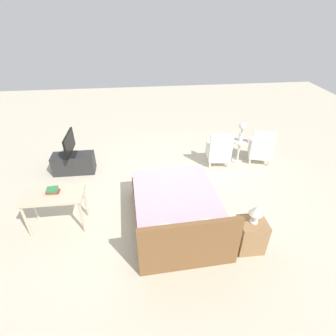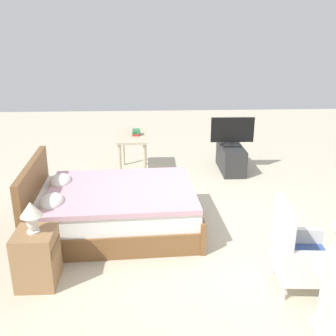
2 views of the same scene
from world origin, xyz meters
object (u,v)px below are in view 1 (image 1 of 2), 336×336
at_px(flower_vase, 242,130).
at_px(book_stack, 53,190).
at_px(armchair_by_window_right, 219,151).
at_px(nightstand, 250,235).
at_px(table_lamp, 256,212).
at_px(bed, 177,212).
at_px(vanity_desk, 54,200).
at_px(tv_stand, 74,163).
at_px(armchair_by_window_left, 261,149).
at_px(side_table, 239,148).
at_px(tv_flatscreen, 69,144).

relative_size(flower_vase, book_stack, 2.15).
bearing_deg(armchair_by_window_right, nightstand, 85.77).
xyz_separation_m(table_lamp, book_stack, (3.27, -0.94, -0.03)).
bearing_deg(bed, book_stack, -7.16).
bearing_deg(vanity_desk, armchair_by_window_right, -153.08).
relative_size(nightstand, table_lamp, 1.79).
distance_m(nightstand, tv_stand, 4.29).
xyz_separation_m(tv_stand, vanity_desk, (-0.06, 1.81, 0.38)).
distance_m(armchair_by_window_right, vanity_desk, 3.90).
distance_m(nightstand, book_stack, 3.44).
relative_size(flower_vase, vanity_desk, 0.46).
xyz_separation_m(bed, armchair_by_window_left, (-2.40, -1.97, 0.08)).
xyz_separation_m(nightstand, tv_stand, (3.34, -2.69, -0.06)).
relative_size(side_table, vanity_desk, 0.56).
bearing_deg(tv_flatscreen, vanity_desk, 92.05).
relative_size(armchair_by_window_right, side_table, 1.58).
bearing_deg(side_table, flower_vase, 0.00).
height_order(armchair_by_window_left, nightstand, armchair_by_window_left).
bearing_deg(side_table, tv_flatscreen, 0.85).
relative_size(side_table, table_lamp, 1.76).
relative_size(bed, table_lamp, 6.60).
bearing_deg(armchair_by_window_right, vanity_desk, 26.92).
height_order(tv_stand, vanity_desk, vanity_desk).
height_order(armchair_by_window_left, armchair_by_window_right, same).
bearing_deg(side_table, armchair_by_window_right, 10.73).
relative_size(flower_vase, tv_stand, 0.50).
height_order(table_lamp, tv_flatscreen, tv_flatscreen).
distance_m(side_table, tv_flatscreen, 4.11).
bearing_deg(book_stack, side_table, -155.82).
xyz_separation_m(side_table, tv_stand, (4.09, 0.06, -0.13)).
xyz_separation_m(armchair_by_window_left, nightstand, (1.28, 2.65, -0.08)).
distance_m(tv_stand, tv_flatscreen, 0.51).
bearing_deg(tv_stand, table_lamp, 141.14).
xyz_separation_m(bed, armchair_by_window_right, (-1.32, -1.97, 0.08)).
distance_m(side_table, table_lamp, 2.88).
bearing_deg(vanity_desk, flower_vase, -155.10).
bearing_deg(side_table, armchair_by_window_left, 169.10).
xyz_separation_m(bed, book_stack, (2.15, -0.27, 0.47)).
relative_size(tv_stand, tv_flatscreen, 1.22).
height_order(bed, book_stack, bed).
xyz_separation_m(side_table, flower_vase, (0.00, 0.00, 0.51)).
bearing_deg(nightstand, tv_stand, -38.85).
height_order(bed, table_lamp, bed).
bearing_deg(armchair_by_window_left, vanity_desk, 21.19).
height_order(bed, armchair_by_window_left, bed).
bearing_deg(table_lamp, tv_flatscreen, -38.84).
distance_m(armchair_by_window_right, nightstand, 2.65).
height_order(armchair_by_window_left, flower_vase, flower_vase).
bearing_deg(nightstand, tv_flatscreen, -38.83).
xyz_separation_m(nightstand, table_lamp, (0.00, 0.00, 0.51)).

